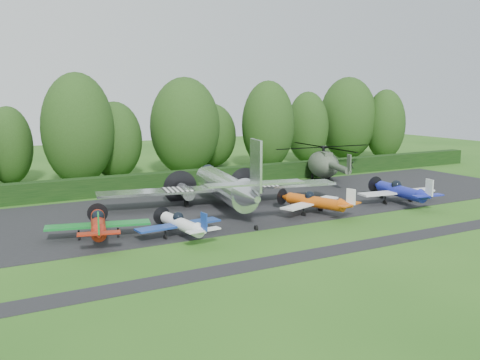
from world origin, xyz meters
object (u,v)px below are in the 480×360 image
light_plane_white (182,224)px  transport_plane (226,187)px  sign_board (369,164)px  light_plane_red (98,224)px  light_plane_orange (315,202)px  helicopter (324,162)px  light_plane_blue (400,191)px

light_plane_white → transport_plane: bearing=49.6°
transport_plane → sign_board: (27.56, 11.04, -0.95)m
light_plane_red → light_plane_orange: (18.84, -0.99, -0.05)m
helicopter → sign_board: (9.80, 2.74, -1.15)m
light_plane_orange → sign_board: 27.74m
transport_plane → light_plane_orange: transport_plane is taller
light_plane_orange → light_plane_blue: bearing=16.7°
light_plane_white → light_plane_red: bearing=162.0°
transport_plane → helicopter: 19.61m
light_plane_orange → light_plane_blue: 9.82m
light_plane_white → sign_board: size_ratio=2.41×
light_plane_blue → helicopter: 15.01m
light_plane_orange → transport_plane: bearing=152.8°
transport_plane → helicopter: (17.76, 8.31, 0.20)m
light_plane_white → light_plane_blue: light_plane_blue is taller
light_plane_orange → helicopter: 18.77m
light_plane_white → helicopter: (25.35, 15.73, 1.19)m
helicopter → sign_board: bearing=-3.2°
light_plane_white → light_plane_orange: (13.29, 1.39, 0.09)m
helicopter → light_plane_white: bearing=-167.0°
helicopter → light_plane_red: bearing=-175.5°
light_plane_red → light_plane_white: size_ratio=1.13×
light_plane_blue → sign_board: 21.29m
light_plane_red → sign_board: (40.71, 16.09, -0.10)m
transport_plane → helicopter: bearing=14.0°
light_plane_red → helicopter: bearing=9.8°
light_plane_orange → helicopter: size_ratio=0.50×
light_plane_blue → light_plane_orange: bearing=169.7°
light_plane_red → light_plane_orange: bearing=-16.6°
light_plane_blue → sign_board: (12.06, 17.54, -0.18)m
light_plane_blue → helicopter: bearing=73.8°
sign_board → transport_plane: bearing=-162.3°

